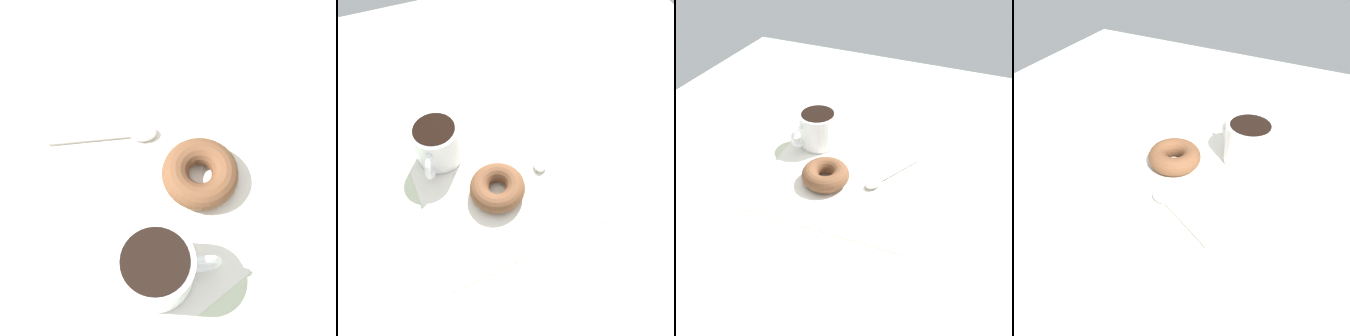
% 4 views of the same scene
% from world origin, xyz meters
% --- Properties ---
extents(ground_plane, '(1.20, 1.20, 0.02)m').
position_xyz_m(ground_plane, '(0.00, 0.00, -0.01)').
color(ground_plane, beige).
extents(napkin, '(0.33, 0.33, 0.00)m').
position_xyz_m(napkin, '(-0.00, 0.02, 0.00)').
color(napkin, white).
rests_on(napkin, ground_plane).
extents(coffee_cup, '(0.11, 0.08, 0.08)m').
position_xyz_m(coffee_cup, '(0.08, 0.12, 0.04)').
color(coffee_cup, white).
rests_on(coffee_cup, napkin).
extents(donut, '(0.09, 0.09, 0.03)m').
position_xyz_m(donut, '(-0.03, 0.05, 0.02)').
color(donut, brown).
rests_on(donut, napkin).
extents(spoon, '(0.13, 0.08, 0.01)m').
position_xyz_m(spoon, '(0.01, -0.06, 0.01)').
color(spoon, '#B7B2A8').
rests_on(spoon, napkin).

